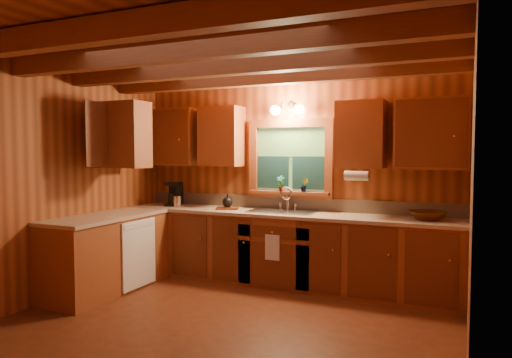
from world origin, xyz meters
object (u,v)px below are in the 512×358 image
object	(u,v)px
coffee_maker	(174,194)
wicker_basket	(427,215)
cutting_board	(227,208)
sink	(283,215)

from	to	relation	value
coffee_maker	wicker_basket	size ratio (longest dim) A/B	0.84
cutting_board	coffee_maker	bearing A→B (deg)	152.60
wicker_basket	coffee_maker	bearing A→B (deg)	179.90
coffee_maker	wicker_basket	world-z (taller)	coffee_maker
sink	cutting_board	world-z (taller)	sink
coffee_maker	wicker_basket	distance (m)	3.29
cutting_board	wicker_basket	xyz separation A→B (m)	(2.43, 0.06, 0.03)
cutting_board	sink	bearing A→B (deg)	-20.05
cutting_board	wicker_basket	world-z (taller)	wicker_basket
wicker_basket	sink	bearing A→B (deg)	-179.17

